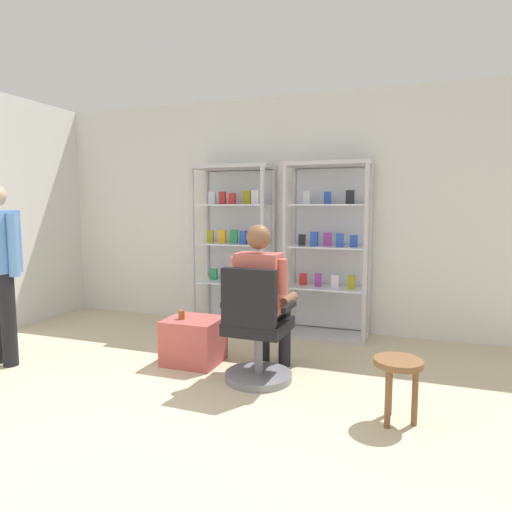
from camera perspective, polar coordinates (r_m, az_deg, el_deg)
ground_plane at (r=2.92m, az=-14.00°, el=-23.30°), size 7.20×7.20×0.00m
back_wall at (r=5.30m, az=3.84°, el=5.42°), size 6.00×0.10×2.70m
display_cabinet_left at (r=5.27m, az=-2.64°, el=1.29°), size 0.90×0.45×1.90m
display_cabinet_right at (r=4.96m, az=9.19°, el=0.81°), size 0.90×0.45×1.90m
office_chair at (r=3.68m, az=0.01°, el=-10.09°), size 0.57×0.56×0.96m
seated_shopkeeper at (r=3.75m, az=0.91°, el=-4.75°), size 0.49×0.57×1.29m
storage_crate at (r=4.21m, az=-7.94°, el=-10.65°), size 0.49×0.44×0.41m
tea_glass at (r=4.16m, az=-9.48°, el=-7.39°), size 0.06×0.06×0.08m
wooden_stool at (r=3.18m, az=17.68°, el=-13.96°), size 0.32×0.32×0.43m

